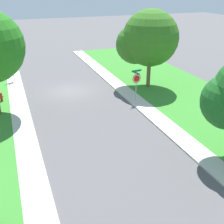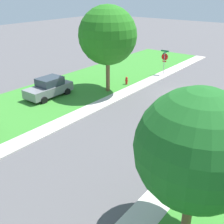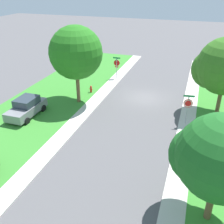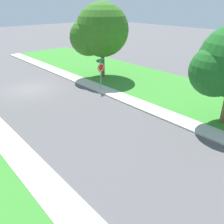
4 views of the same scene
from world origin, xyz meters
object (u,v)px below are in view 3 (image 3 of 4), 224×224
tree_sidewalk_mid (74,54)px  tree_corner_large (222,67)px  stop_sign_near_corner (117,64)px  stop_sign_far_corner (188,105)px  car_grey_far_down_street (26,107)px  tree_sidewalk_near (215,157)px  fire_hydrant (91,89)px

tree_sidewalk_mid → tree_corner_large: 13.56m
stop_sign_near_corner → tree_sidewalk_mid: bearing=76.7°
stop_sign_far_corner → tree_corner_large: size_ratio=0.39×
stop_sign_far_corner → tree_corner_large: 4.70m
car_grey_far_down_street → tree_corner_large: 17.86m
tree_corner_large → stop_sign_near_corner: bearing=-27.7°
car_grey_far_down_street → tree_corner_large: size_ratio=0.60×
stop_sign_far_corner → tree_corner_large: tree_corner_large is taller
stop_sign_far_corner → tree_sidewalk_mid: tree_sidewalk_mid is taller
tree_sidewalk_near → fire_hydrant: bearing=-48.4°
stop_sign_near_corner → tree_corner_large: size_ratio=0.39×
tree_sidewalk_mid → tree_sidewalk_near: (-12.76, 11.27, -1.13)m
tree_sidewalk_mid → tree_sidewalk_near: tree_sidewalk_mid is taller
stop_sign_near_corner → fire_hydrant: stop_sign_near_corner is taller
car_grey_far_down_street → tree_corner_large: tree_corner_large is taller
car_grey_far_down_street → tree_sidewalk_near: (-15.69, 6.79, 2.98)m
tree_sidewalk_mid → fire_hydrant: bearing=-102.4°
stop_sign_near_corner → stop_sign_far_corner: 13.08m
stop_sign_near_corner → car_grey_far_down_street: (4.77, 12.27, -1.00)m
stop_sign_near_corner → tree_sidewalk_near: tree_sidewalk_near is taller
stop_sign_near_corner → car_grey_far_down_street: size_ratio=0.64×
stop_sign_near_corner → car_grey_far_down_street: stop_sign_near_corner is taller
tree_corner_large → tree_sidewalk_near: bearing=87.0°
stop_sign_far_corner → stop_sign_near_corner: bearing=-45.0°
fire_hydrant → tree_sidewalk_mid: bearing=77.6°
car_grey_far_down_street → tree_sidewalk_near: bearing=156.6°
fire_hydrant → car_grey_far_down_street: bearing=63.5°
stop_sign_far_corner → tree_corner_large: (-2.35, -3.15, 2.59)m
tree_corner_large → tree_sidewalk_near: tree_corner_large is taller
tree_sidewalk_near → car_grey_far_down_street: bearing=-23.4°
tree_sidewalk_mid → tree_sidewalk_near: 17.07m
stop_sign_near_corner → tree_sidewalk_near: (-10.92, 19.06, 1.97)m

